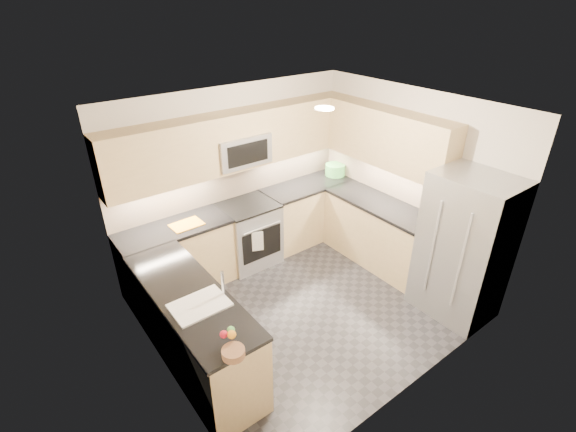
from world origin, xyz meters
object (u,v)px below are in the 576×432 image
object	(u,v)px
cutting_board	(187,225)
microwave	(240,149)
utensil_bowl	(335,170)
gas_range	(249,234)
fruit_basket	(233,353)
refrigerator	(464,248)

from	to	relation	value
cutting_board	microwave	bearing A→B (deg)	9.37
utensil_bowl	microwave	bearing A→B (deg)	176.76
gas_range	cutting_board	xyz separation A→B (m)	(-0.93, -0.03, 0.49)
fruit_basket	cutting_board	bearing A→B (deg)	74.12
gas_range	cutting_board	bearing A→B (deg)	-178.26
microwave	refrigerator	bearing A→B (deg)	-60.38
fruit_basket	refrigerator	bearing A→B (deg)	-3.44
refrigerator	fruit_basket	xyz separation A→B (m)	(-3.01, 0.18, 0.07)
microwave	cutting_board	xyz separation A→B (m)	(-0.93, -0.15, -0.75)
refrigerator	utensil_bowl	bearing A→B (deg)	84.79
utensil_bowl	cutting_board	world-z (taller)	utensil_bowl
microwave	refrigerator	distance (m)	3.04
microwave	utensil_bowl	world-z (taller)	microwave
cutting_board	utensil_bowl	bearing A→B (deg)	1.29
gas_range	utensil_bowl	xyz separation A→B (m)	(1.67, 0.03, 0.57)
refrigerator	fruit_basket	size ratio (longest dim) A/B	9.43
gas_range	microwave	distance (m)	1.25
cutting_board	fruit_basket	size ratio (longest dim) A/B	2.05
utensil_bowl	fruit_basket	size ratio (longest dim) A/B	1.64
refrigerator	utensil_bowl	xyz separation A→B (m)	(0.22, 2.46, 0.13)
refrigerator	cutting_board	size ratio (longest dim) A/B	4.60
gas_range	refrigerator	distance (m)	2.86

